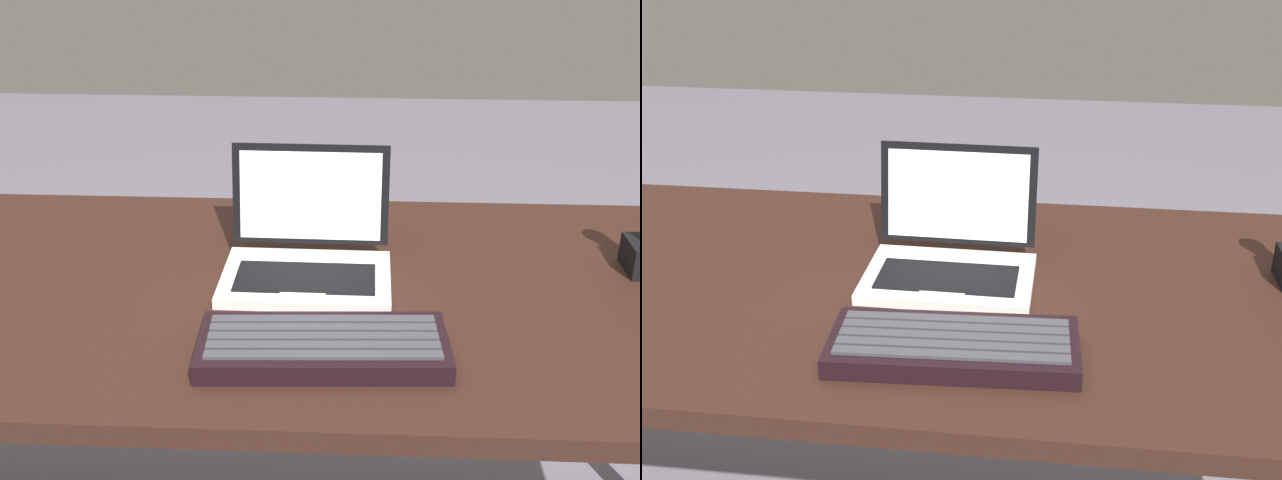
{
  "view_description": "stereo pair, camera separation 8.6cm",
  "coord_description": "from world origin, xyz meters",
  "views": [
    {
      "loc": [
        0.15,
        -1.1,
        1.33
      ],
      "look_at": [
        0.1,
        -0.01,
        0.83
      ],
      "focal_mm": 45.09,
      "sensor_mm": 36.0,
      "label": 1
    },
    {
      "loc": [
        0.24,
        -1.09,
        1.33
      ],
      "look_at": [
        0.1,
        -0.01,
        0.83
      ],
      "focal_mm": 45.09,
      "sensor_mm": 36.0,
      "label": 2
    }
  ],
  "objects": [
    {
      "name": "laptop_front",
      "position": [
        0.08,
        0.04,
        0.79
      ],
      "size": [
        0.26,
        0.21,
        0.19
      ],
      "color": "silver",
      "rests_on": "desk"
    },
    {
      "name": "external_keyboard",
      "position": [
        0.11,
        -0.2,
        0.76
      ],
      "size": [
        0.34,
        0.16,
        0.03
      ],
      "color": "black",
      "rests_on": "desk"
    },
    {
      "name": "desk",
      "position": [
        0.0,
        0.0,
        0.68
      ],
      "size": [
        1.79,
        0.71,
        0.75
      ],
      "color": "black",
      "rests_on": "ground"
    }
  ]
}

